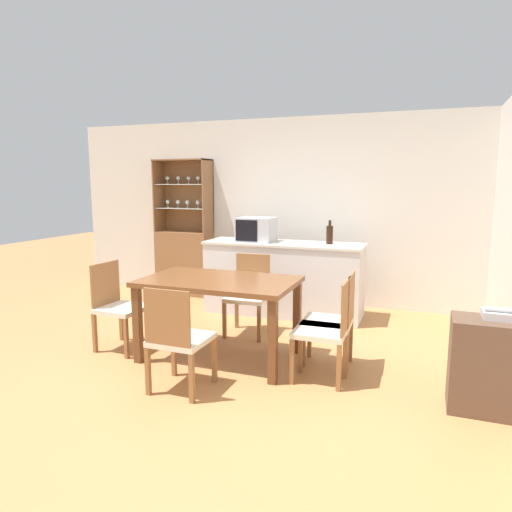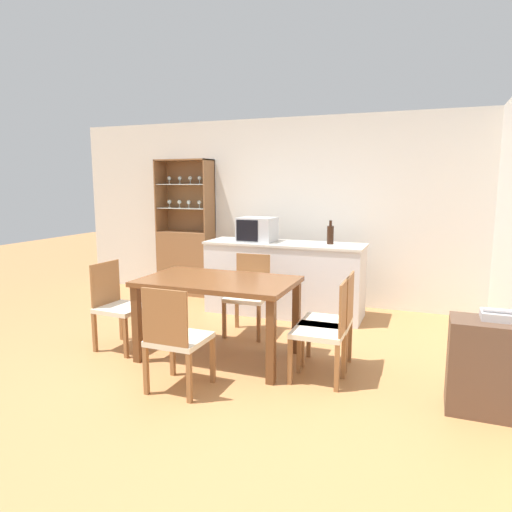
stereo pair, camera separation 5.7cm
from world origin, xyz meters
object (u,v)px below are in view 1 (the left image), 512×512
(wine_bottle, at_px, (330,234))
(side_cabinet, at_px, (489,366))
(dining_chair_head_near, at_px, (178,339))
(dining_chair_side_right_near, at_px, (326,330))
(dining_table, at_px, (219,289))
(dining_chair_side_left_near, at_px, (119,306))
(dining_chair_side_right_far, at_px, (332,321))
(microwave, at_px, (256,229))
(dining_chair_head_far, at_px, (249,295))
(telephone, at_px, (500,315))
(display_cabinet, at_px, (185,254))

(wine_bottle, height_order, side_cabinet, wine_bottle)
(dining_chair_head_near, height_order, dining_chair_side_right_near, same)
(dining_table, bearing_deg, dining_chair_side_left_near, -173.08)
(dining_chair_side_right_far, height_order, microwave, microwave)
(dining_chair_head_near, relative_size, dining_chair_head_far, 1.00)
(wine_bottle, xyz_separation_m, telephone, (1.63, -1.93, -0.32))
(dining_table, xyz_separation_m, dining_chair_side_right_far, (1.05, 0.13, -0.23))
(dining_chair_side_right_near, bearing_deg, telephone, -94.63)
(dining_chair_head_far, relative_size, telephone, 3.80)
(dining_chair_side_left_near, bearing_deg, dining_table, 100.47)
(microwave, bearing_deg, side_cabinet, -37.10)
(dining_chair_head_near, height_order, side_cabinet, dining_chair_head_near)
(dining_chair_side_right_near, relative_size, telephone, 3.80)
(side_cabinet, bearing_deg, wine_bottle, 128.77)
(dining_chair_side_right_near, xyz_separation_m, telephone, (1.27, -0.09, 0.29))
(dining_chair_side_right_near, height_order, dining_chair_side_right_far, same)
(dining_chair_head_near, relative_size, dining_chair_side_right_far, 1.00)
(side_cabinet, xyz_separation_m, telephone, (0.05, 0.04, 0.38))
(dining_chair_side_right_near, distance_m, microwave, 2.28)
(display_cabinet, relative_size, telephone, 8.71)
(microwave, relative_size, side_cabinet, 0.65)
(dining_chair_head_far, relative_size, microwave, 1.93)
(dining_table, height_order, microwave, microwave)
(side_cabinet, height_order, telephone, telephone)
(display_cabinet, relative_size, microwave, 4.43)
(dining_chair_head_far, distance_m, wine_bottle, 1.32)
(dining_chair_side_left_near, xyz_separation_m, microwave, (0.82, 1.77, 0.64))
(telephone, bearing_deg, dining_chair_head_far, 156.95)
(dining_table, distance_m, dining_chair_side_right_near, 1.09)
(display_cabinet, height_order, dining_table, display_cabinet)
(dining_table, xyz_separation_m, dining_chair_side_right_near, (1.05, -0.13, -0.23))
(display_cabinet, relative_size, wine_bottle, 6.89)
(dining_chair_head_near, bearing_deg, wine_bottle, 74.69)
(display_cabinet, height_order, dining_chair_side_left_near, display_cabinet)
(dining_chair_head_near, relative_size, side_cabinet, 1.26)
(dining_table, bearing_deg, dining_chair_side_right_far, 7.16)
(dining_chair_side_left_near, distance_m, wine_bottle, 2.61)
(side_cabinet, bearing_deg, dining_table, 173.35)
(dining_table, bearing_deg, microwave, 98.19)
(dining_chair_head_near, height_order, dining_chair_head_far, same)
(side_cabinet, bearing_deg, microwave, 142.90)
(microwave, bearing_deg, dining_chair_side_right_near, -53.88)
(dining_chair_side_right_near, bearing_deg, dining_chair_side_left_near, 89.47)
(dining_chair_side_left_near, height_order, wine_bottle, wine_bottle)
(display_cabinet, height_order, dining_chair_head_near, display_cabinet)
(microwave, distance_m, wine_bottle, 0.94)
(dining_chair_head_far, relative_size, side_cabinet, 1.26)
(dining_chair_head_far, bearing_deg, display_cabinet, -44.63)
(wine_bottle, bearing_deg, side_cabinet, -51.23)
(dining_chair_side_right_far, bearing_deg, dining_chair_head_near, 128.53)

